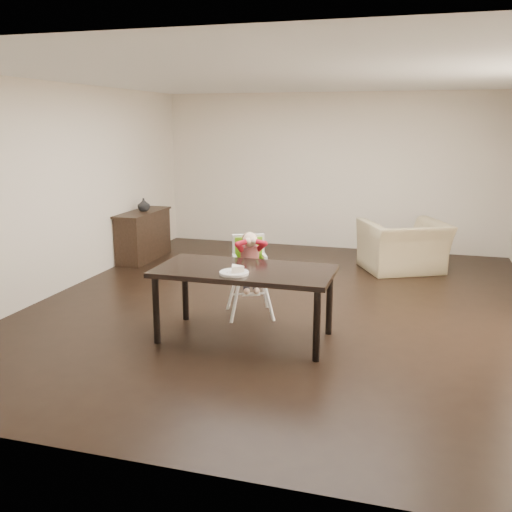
{
  "coord_description": "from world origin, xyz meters",
  "views": [
    {
      "loc": [
        1.53,
        -6.51,
        2.2
      ],
      "look_at": [
        -0.16,
        -0.7,
        0.77
      ],
      "focal_mm": 40.0,
      "sensor_mm": 36.0,
      "label": 1
    }
  ],
  "objects_px": {
    "dining_table": "(244,276)",
    "armchair": "(404,238)",
    "sideboard": "(144,235)",
    "high_chair": "(250,257)"
  },
  "relations": [
    {
      "from": "dining_table",
      "to": "armchair",
      "type": "bearing_deg",
      "value": 66.02
    },
    {
      "from": "dining_table",
      "to": "sideboard",
      "type": "distance_m",
      "value": 3.93
    },
    {
      "from": "dining_table",
      "to": "armchair",
      "type": "xyz_separation_m",
      "value": [
        1.47,
        3.3,
        -0.16
      ]
    },
    {
      "from": "high_chair",
      "to": "sideboard",
      "type": "height_order",
      "value": "high_chair"
    },
    {
      "from": "armchair",
      "to": "high_chair",
      "type": "bearing_deg",
      "value": 31.01
    },
    {
      "from": "dining_table",
      "to": "sideboard",
      "type": "height_order",
      "value": "sideboard"
    },
    {
      "from": "armchair",
      "to": "sideboard",
      "type": "height_order",
      "value": "armchair"
    },
    {
      "from": "dining_table",
      "to": "armchair",
      "type": "distance_m",
      "value": 3.62
    },
    {
      "from": "armchair",
      "to": "sideboard",
      "type": "distance_m",
      "value": 4.13
    },
    {
      "from": "dining_table",
      "to": "high_chair",
      "type": "xyz_separation_m",
      "value": [
        -0.17,
        0.74,
        0.02
      ]
    }
  ]
}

